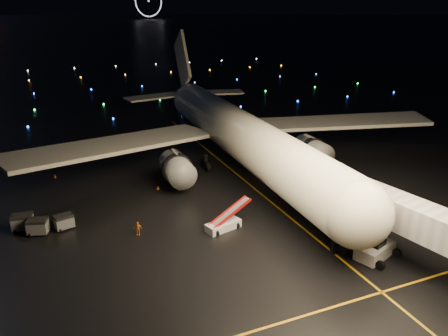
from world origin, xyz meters
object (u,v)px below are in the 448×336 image
(pushback_tug, at_px, (375,248))
(crew_c, at_px, (138,228))
(belt_loader, at_px, (223,218))
(airliner, at_px, (231,104))
(baggage_cart_1, at_px, (38,227))
(baggage_cart_0, at_px, (64,222))
(baggage_cart_2, at_px, (23,222))

(pushback_tug, relative_size, crew_c, 2.70)
(pushback_tug, bearing_deg, belt_loader, 116.58)
(airliner, xyz_separation_m, baggage_cart_1, (-28.92, -13.09, -8.61))
(pushback_tug, xyz_separation_m, crew_c, (-20.95, 13.73, -0.23))
(airliner, bearing_deg, pushback_tug, -83.95)
(belt_loader, relative_size, baggage_cart_1, 2.82)
(pushback_tug, height_order, crew_c, pushback_tug)
(airliner, relative_size, belt_loader, 11.20)
(baggage_cart_0, xyz_separation_m, baggage_cart_1, (-2.74, -0.19, 0.06))
(baggage_cart_1, bearing_deg, airliner, 41.99)
(pushback_tug, height_order, baggage_cart_1, pushback_tug)
(pushback_tug, height_order, baggage_cart_2, pushback_tug)
(airliner, xyz_separation_m, baggage_cart_0, (-26.18, -12.90, -8.67))
(airliner, relative_size, baggage_cart_0, 33.80)
(airliner, relative_size, crew_c, 41.94)
(belt_loader, height_order, baggage_cart_0, belt_loader)
(pushback_tug, relative_size, baggage_cart_2, 1.95)
(pushback_tug, distance_m, baggage_cart_0, 33.79)
(crew_c, xyz_separation_m, baggage_cart_1, (-10.13, 4.48, 0.10))
(pushback_tug, relative_size, baggage_cart_1, 2.04)
(crew_c, distance_m, baggage_cart_1, 11.08)
(airliner, relative_size, baggage_cart_2, 30.28)
(baggage_cart_1, distance_m, baggage_cart_2, 2.31)
(baggage_cart_2, bearing_deg, belt_loader, -14.29)
(belt_loader, bearing_deg, baggage_cart_2, 143.11)
(belt_loader, xyz_separation_m, baggage_cart_2, (-20.85, 8.68, -0.51))
(pushback_tug, bearing_deg, crew_c, 127.02)
(crew_c, relative_size, baggage_cart_0, 0.81)
(airliner, bearing_deg, belt_loader, -113.52)
(belt_loader, height_order, baggage_cart_1, belt_loader)
(airliner, height_order, baggage_cart_1, airliner)
(airliner, distance_m, baggage_cart_1, 32.89)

